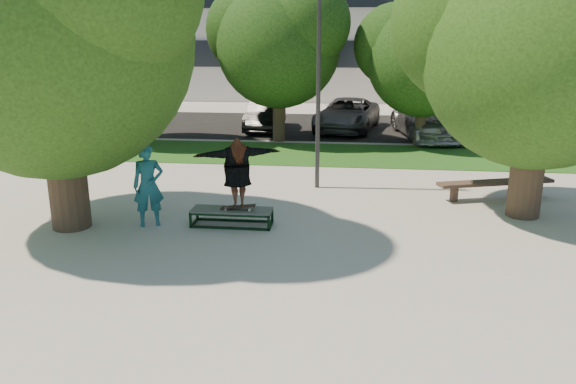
# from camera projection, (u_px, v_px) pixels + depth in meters

# --- Properties ---
(ground) EXTENTS (120.00, 120.00, 0.00)m
(ground) POSITION_uv_depth(u_px,v_px,m) (250.00, 252.00, 11.09)
(ground) COLOR #ABA59D
(ground) RESTS_ON ground
(grass_strip) EXTENTS (30.00, 4.00, 0.02)m
(grass_strip) POSITION_uv_depth(u_px,v_px,m) (325.00, 154.00, 20.06)
(grass_strip) COLOR #224F16
(grass_strip) RESTS_ON ground
(asphalt_strip) EXTENTS (40.00, 8.00, 0.01)m
(asphalt_strip) POSITION_uv_depth(u_px,v_px,m) (311.00, 126.00, 26.39)
(asphalt_strip) COLOR black
(asphalt_strip) RESTS_ON ground
(tree_left) EXTENTS (6.96, 5.95, 7.12)m
(tree_left) POSITION_uv_depth(u_px,v_px,m) (48.00, 20.00, 11.42)
(tree_left) COLOR #38281E
(tree_left) RESTS_ON ground
(tree_right) EXTENTS (6.24, 5.33, 6.51)m
(tree_right) POSITION_uv_depth(u_px,v_px,m) (538.00, 37.00, 12.27)
(tree_right) COLOR #38281E
(tree_right) RESTS_ON ground
(bg_tree_left) EXTENTS (5.28, 4.51, 5.77)m
(bg_tree_left) POSITION_uv_depth(u_px,v_px,m) (131.00, 46.00, 21.40)
(bg_tree_left) COLOR #38281E
(bg_tree_left) RESTS_ON ground
(bg_tree_mid) EXTENTS (5.76, 4.92, 6.24)m
(bg_tree_mid) POSITION_uv_depth(u_px,v_px,m) (277.00, 38.00, 21.68)
(bg_tree_mid) COLOR #38281E
(bg_tree_mid) RESTS_ON ground
(bg_tree_right) EXTENTS (5.04, 4.31, 5.43)m
(bg_tree_right) POSITION_uv_depth(u_px,v_px,m) (423.00, 53.00, 20.71)
(bg_tree_right) COLOR #38281E
(bg_tree_right) RESTS_ON ground
(lamppost) EXTENTS (0.25, 0.15, 6.11)m
(lamppost) POSITION_uv_depth(u_px,v_px,m) (319.00, 73.00, 14.91)
(lamppost) COLOR #2D2D30
(lamppost) RESTS_ON ground
(grind_box) EXTENTS (1.80, 0.60, 0.38)m
(grind_box) POSITION_uv_depth(u_px,v_px,m) (232.00, 217.00, 12.57)
(grind_box) COLOR black
(grind_box) RESTS_ON ground
(skater_rig) EXTENTS (1.97, 1.23, 1.64)m
(skater_rig) POSITION_uv_depth(u_px,v_px,m) (237.00, 172.00, 12.28)
(skater_rig) COLOR white
(skater_rig) RESTS_ON grind_box
(bystander) EXTENTS (0.80, 0.68, 1.85)m
(bystander) POSITION_uv_depth(u_px,v_px,m) (148.00, 185.00, 12.39)
(bystander) COLOR #1C606A
(bystander) RESTS_ON ground
(bench) EXTENTS (3.11, 1.37, 0.48)m
(bench) POSITION_uv_depth(u_px,v_px,m) (496.00, 184.00, 14.57)
(bench) COLOR #47352B
(bench) RESTS_ON ground
(car_silver_a) EXTENTS (1.96, 4.30, 1.43)m
(car_silver_a) POSITION_uv_depth(u_px,v_px,m) (118.00, 111.00, 26.20)
(car_silver_a) COLOR #A1A1A5
(car_silver_a) RESTS_ON asphalt_strip
(car_dark) EXTENTS (1.46, 4.09, 1.34)m
(car_dark) POSITION_uv_depth(u_px,v_px,m) (266.00, 115.00, 25.04)
(car_dark) COLOR black
(car_dark) RESTS_ON asphalt_strip
(car_grey) EXTENTS (3.19, 5.43, 1.42)m
(car_grey) POSITION_uv_depth(u_px,v_px,m) (347.00, 115.00, 24.93)
(car_grey) COLOR #525357
(car_grey) RESTS_ON asphalt_strip
(car_silver_b) EXTENTS (3.16, 5.85, 1.61)m
(car_silver_b) POSITION_uv_depth(u_px,v_px,m) (428.00, 118.00, 23.33)
(car_silver_b) COLOR #AFB0B4
(car_silver_b) RESTS_ON asphalt_strip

